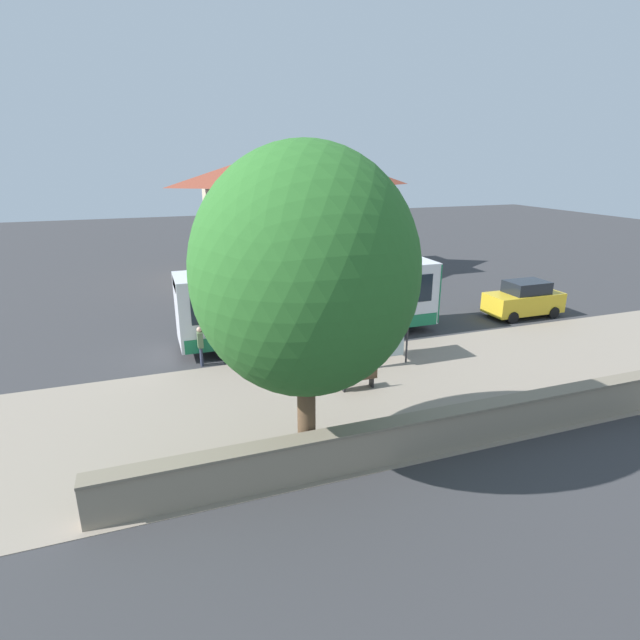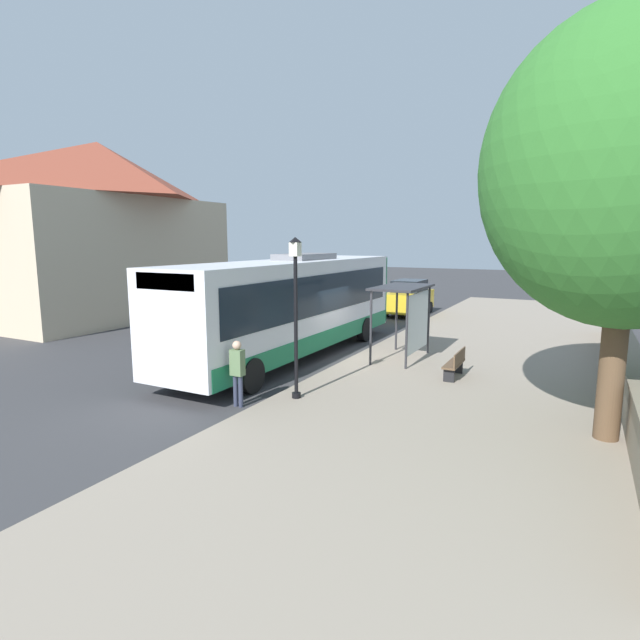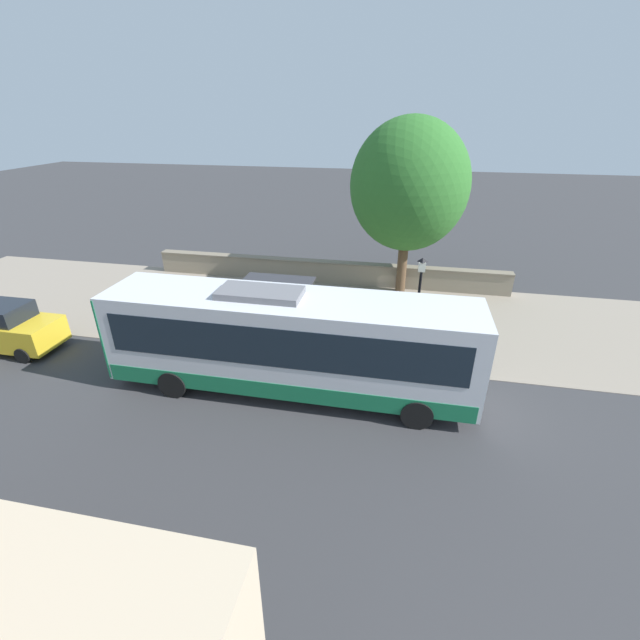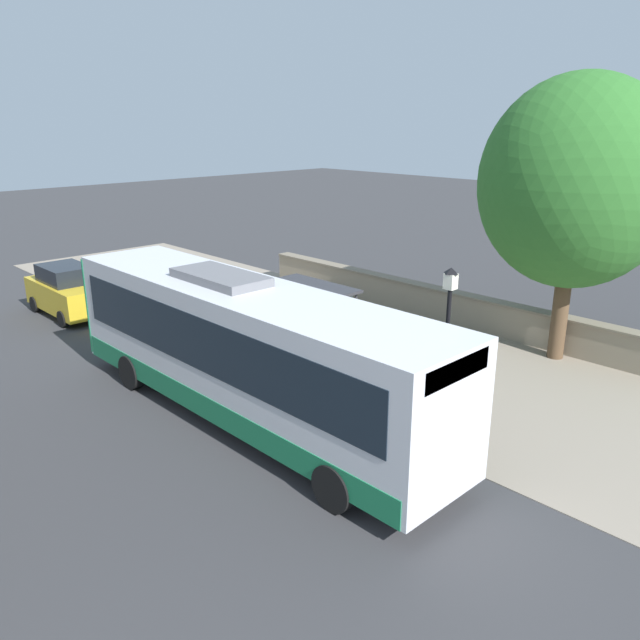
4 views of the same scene
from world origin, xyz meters
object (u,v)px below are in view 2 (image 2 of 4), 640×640
(bus_shelter, at_px, (406,300))
(bench, at_px, (455,363))
(pedestrian, at_px, (237,368))
(parked_car_behind_bus, at_px, (409,298))
(shade_tree, at_px, (631,170))
(street_lamp_near, at_px, (296,305))
(bus, at_px, (293,304))

(bus_shelter, bearing_deg, bench, 142.57)
(pedestrian, distance_m, parked_car_behind_bus, 17.56)
(shade_tree, xyz_separation_m, parked_car_behind_bus, (9.36, -15.59, -4.62))
(bus_shelter, xyz_separation_m, shade_tree, (-6.11, 4.97, 3.44))
(bus_shelter, bearing_deg, street_lamp_near, 78.35)
(bench, relative_size, parked_car_behind_bus, 0.35)
(bench, distance_m, street_lamp_near, 5.60)
(bus_shelter, relative_size, shade_tree, 0.33)
(bus, xyz_separation_m, bench, (-5.92, 0.21, -1.46))
(street_lamp_near, bearing_deg, bus, -58.37)
(bus, relative_size, bench, 8.52)
(pedestrian, bearing_deg, parked_car_behind_bus, -86.40)
(pedestrian, bearing_deg, bench, -129.31)
(bus, bearing_deg, street_lamp_near, 121.63)
(bus, relative_size, shade_tree, 1.41)
(bus_shelter, distance_m, parked_car_behind_bus, 11.17)
(pedestrian, height_order, street_lamp_near, street_lamp_near)
(shade_tree, height_order, parked_car_behind_bus, shade_tree)
(pedestrian, bearing_deg, bus_shelter, -107.25)
(parked_car_behind_bus, bearing_deg, street_lamp_near, 97.30)
(bus_shelter, bearing_deg, shade_tree, 140.84)
(shade_tree, bearing_deg, bus_shelter, -39.16)
(shade_tree, relative_size, parked_car_behind_bus, 2.09)
(bus_shelter, relative_size, street_lamp_near, 0.68)
(bus_shelter, height_order, shade_tree, shade_tree)
(pedestrian, relative_size, street_lamp_near, 0.40)
(bus_shelter, relative_size, pedestrian, 1.71)
(bus, bearing_deg, bus_shelter, -158.93)
(pedestrian, height_order, parked_car_behind_bus, parked_car_behind_bus)
(pedestrian, bearing_deg, street_lamp_near, -127.86)
(bus, xyz_separation_m, street_lamp_near, (-2.59, 4.20, 0.62))
(pedestrian, distance_m, street_lamp_near, 2.22)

